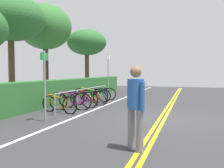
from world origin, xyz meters
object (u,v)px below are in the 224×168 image
(bicycle_1, at_px, (70,101))
(bicycle_5, at_px, (95,95))
(pedestrian, at_px, (136,102))
(tree_mid, at_px, (11,19))
(sign_post_far, at_px, (108,72))
(bicycle_3, at_px, (89,98))
(bicycle_4, at_px, (90,96))
(tree_extra, at_px, (87,43))
(bicycle_6, at_px, (100,94))
(tree_far_right, at_px, (45,27))
(bike_rack, at_px, (86,92))
(bicycle_0, at_px, (59,104))
(sign_post_near, at_px, (45,79))
(bicycle_2, at_px, (79,99))

(bicycle_1, distance_m, bicycle_5, 2.83)
(pedestrian, relative_size, tree_mid, 0.32)
(sign_post_far, bearing_deg, bicycle_3, -176.03)
(bicycle_5, relative_size, tree_mid, 0.31)
(bicycle_4, height_order, tree_extra, tree_extra)
(tree_mid, bearing_deg, bicycle_4, -70.40)
(bicycle_6, distance_m, tree_far_right, 5.38)
(pedestrian, height_order, tree_extra, tree_extra)
(sign_post_far, bearing_deg, tree_mid, 137.64)
(bike_rack, height_order, bicycle_0, bike_rack)
(bicycle_1, height_order, pedestrian, pedestrian)
(bicycle_5, distance_m, bicycle_6, 0.65)
(bicycle_6, bearing_deg, tree_mid, 126.03)
(sign_post_near, bearing_deg, bicycle_0, 14.78)
(bicycle_2, distance_m, tree_extra, 8.34)
(bicycle_5, height_order, bicycle_6, bicycle_6)
(bike_rack, distance_m, bicycle_0, 2.15)
(sign_post_near, distance_m, tree_extra, 10.65)
(bicycle_3, distance_m, tree_extra, 7.71)
(tree_mid, bearing_deg, bicycle_2, -93.49)
(bike_rack, relative_size, pedestrian, 3.18)
(bicycle_6, xyz_separation_m, sign_post_near, (-5.64, -0.35, 0.99))
(bicycle_4, distance_m, tree_extra, 7.06)
(pedestrian, distance_m, tree_mid, 9.18)
(bicycle_6, relative_size, tree_far_right, 0.29)
(sign_post_far, bearing_deg, bike_rack, -178.38)
(bicycle_2, distance_m, tree_mid, 5.23)
(bicycle_4, distance_m, bicycle_6, 1.34)
(bicycle_0, relative_size, pedestrian, 1.01)
(bicycle_2, bearing_deg, bicycle_0, 174.63)
(bicycle_5, xyz_separation_m, tree_far_right, (1.07, 3.69, 3.89))
(tree_far_right, bearing_deg, bicycle_3, -121.83)
(bicycle_5, distance_m, tree_mid, 5.53)
(bicycle_2, distance_m, sign_post_near, 2.98)
(bicycle_1, height_order, sign_post_near, sign_post_near)
(bicycle_0, bearing_deg, tree_far_right, 38.63)
(bicycle_0, relative_size, bicycle_5, 1.04)
(bike_rack, bearing_deg, bicycle_5, 4.16)
(bicycle_0, height_order, tree_extra, tree_extra)
(bicycle_0, distance_m, pedestrian, 4.89)
(bicycle_3, distance_m, sign_post_near, 3.76)
(sign_post_near, bearing_deg, sign_post_far, 3.04)
(sign_post_near, bearing_deg, bicycle_2, 5.21)
(tree_mid, bearing_deg, bicycle_6, -53.97)
(bike_rack, relative_size, bicycle_0, 3.14)
(sign_post_far, bearing_deg, tree_extra, 42.61)
(bicycle_0, bearing_deg, bicycle_5, -0.13)
(bicycle_2, height_order, pedestrian, pedestrian)
(bike_rack, distance_m, tree_far_right, 5.79)
(bicycle_2, distance_m, sign_post_far, 4.31)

